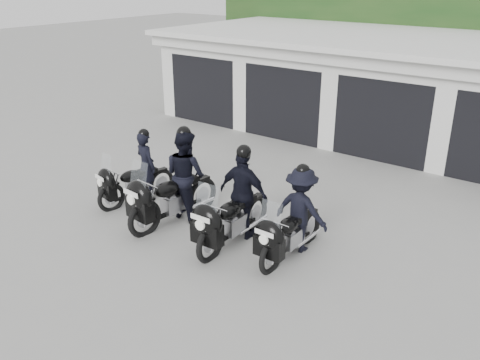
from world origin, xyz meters
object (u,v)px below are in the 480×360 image
Objects in this scene: police_bike_a at (136,174)px; police_bike_c at (238,201)px; police_bike_b at (178,181)px; police_bike_d at (296,216)px.

police_bike_c reaches higher than police_bike_a.
police_bike_d is (2.61, 0.28, -0.11)m from police_bike_b.
police_bike_c is at bearing -166.85° from police_bike_d.
police_bike_a is 0.86× the size of police_bike_c.
police_bike_a is 1.37m from police_bike_b.
police_bike_d is (3.97, 0.20, 0.07)m from police_bike_a.
police_bike_b reaches higher than police_bike_a.
police_bike_b reaches higher than police_bike_c.
police_bike_b is at bearing 7.80° from police_bike_a.
police_bike_b is at bearing -173.70° from police_bike_d.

